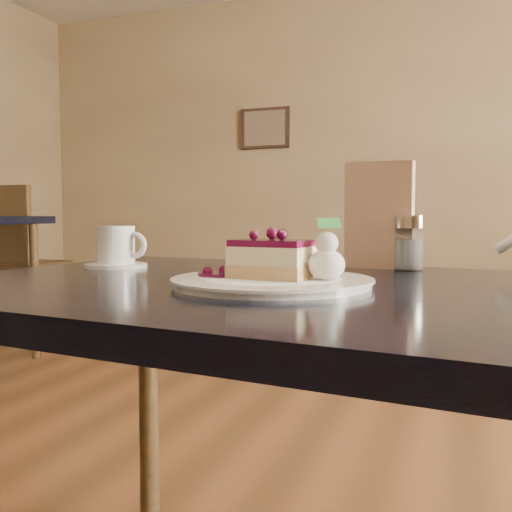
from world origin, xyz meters
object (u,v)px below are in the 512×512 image
(main_table, at_px, (285,331))
(coffee_set, at_px, (117,249))
(cheesecake_slice, at_px, (272,259))
(dessert_plate, at_px, (272,282))

(main_table, relative_size, coffee_set, 9.22)
(cheesecake_slice, height_order, coffee_set, coffee_set)
(dessert_plate, distance_m, coffee_set, 0.44)
(main_table, distance_m, cheesecake_slice, 0.13)
(main_table, xyz_separation_m, coffee_set, (-0.40, 0.14, 0.11))
(dessert_plate, relative_size, coffee_set, 2.18)
(main_table, bearing_deg, dessert_plate, -90.00)
(main_table, bearing_deg, coffee_set, 167.05)
(cheesecake_slice, distance_m, coffee_set, 0.44)
(main_table, relative_size, dessert_plate, 4.22)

